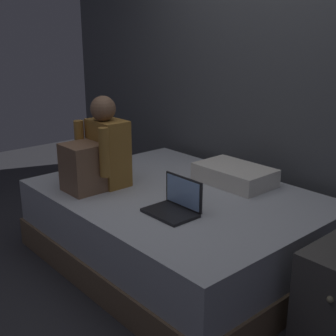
{
  "coord_description": "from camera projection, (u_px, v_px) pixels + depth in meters",
  "views": [
    {
      "loc": [
        1.95,
        -1.68,
        1.62
      ],
      "look_at": [
        -0.07,
        0.1,
        0.78
      ],
      "focal_mm": 47.35,
      "sensor_mm": 36.0,
      "label": 1
    }
  ],
  "objects": [
    {
      "name": "ground_plane",
      "position": [
        164.0,
        285.0,
        2.94
      ],
      "size": [
        8.0,
        8.0,
        0.0
      ],
      "primitive_type": "plane",
      "color": "#2D2D33"
    },
    {
      "name": "wall_back",
      "position": [
        285.0,
        68.0,
        3.29
      ],
      "size": [
        5.6,
        0.1,
        2.7
      ],
      "primitive_type": "cube",
      "color": "#4C4F54",
      "rests_on": "ground_plane"
    },
    {
      "name": "bed",
      "position": [
        177.0,
        227.0,
        3.2
      ],
      "size": [
        2.0,
        1.5,
        0.53
      ],
      "color": "#7A6047",
      "rests_on": "ground_plane"
    },
    {
      "name": "person_sitting",
      "position": [
        98.0,
        153.0,
        3.15
      ],
      "size": [
        0.39,
        0.44,
        0.65
      ],
      "color": "olive",
      "rests_on": "bed"
    },
    {
      "name": "laptop",
      "position": [
        175.0,
        204.0,
        2.75
      ],
      "size": [
        0.32,
        0.23,
        0.22
      ],
      "color": "black",
      "rests_on": "bed"
    },
    {
      "name": "pillow",
      "position": [
        235.0,
        175.0,
        3.28
      ],
      "size": [
        0.56,
        0.36,
        0.13
      ],
      "primitive_type": "cube",
      "color": "silver",
      "rests_on": "bed"
    }
  ]
}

